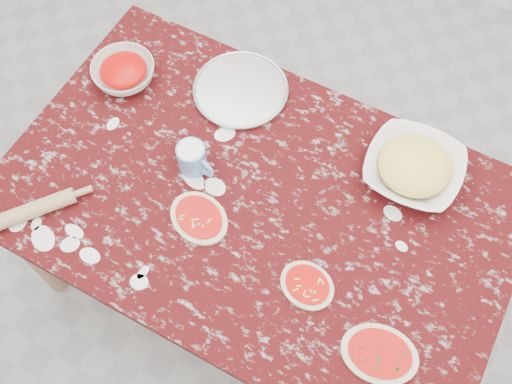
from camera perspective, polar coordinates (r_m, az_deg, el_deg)
The scene contains 10 objects.
ground at distance 2.55m, azimuth 0.00°, elevation -8.27°, with size 4.00×4.00×0.00m, color gray.
worktable at distance 1.93m, azimuth 0.00°, elevation -1.81°, with size 1.60×1.00×0.75m.
pizza_tray at distance 2.07m, azimuth -1.50°, elevation 9.76°, with size 0.32×0.32×0.01m, color #B2B2B7.
sauce_bowl at distance 2.13m, azimuth -12.59°, elevation 11.15°, with size 0.22×0.22×0.07m, color white.
cheese_bowl at distance 1.93m, azimuth 14.87°, elevation 2.16°, with size 0.30×0.30×0.07m, color white.
flour_mug at distance 1.87m, azimuth -6.09°, elevation 3.22°, with size 0.14×0.09×0.11m.
pizza_left at distance 1.83m, azimuth -5.51°, elevation -2.51°, with size 0.24×0.21×0.02m.
pizza_mid at distance 1.75m, azimuth 4.94°, elevation -8.93°, with size 0.19×0.17×0.02m.
pizza_right at distance 1.72m, azimuth 11.80°, elevation -15.00°, with size 0.24×0.20×0.02m.
rolling_pin at distance 1.94m, azimuth -20.51°, elevation -1.57°, with size 0.05×0.05×0.25m, color tan.
Camera 1 is at (0.40, -0.73, 2.41)m, focal length 41.57 mm.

